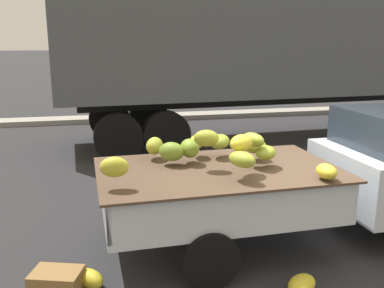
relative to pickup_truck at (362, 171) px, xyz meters
name	(u,v)px	position (x,y,z in m)	size (l,w,h in m)	color
ground	(290,245)	(-1.08, -0.18, -0.89)	(220.00, 220.00, 0.00)	#28282B
curb_strip	(170,116)	(-1.08, 9.34, -0.81)	(80.00, 0.80, 0.16)	gray
pickup_truck	(362,171)	(0.00, 0.00, 0.00)	(5.28, 1.93, 1.70)	silver
semi_trailer	(287,43)	(1.48, 5.84, 1.65)	(12.12, 3.19, 3.95)	#4C5156
fallen_banana_bunch_near_tailgate	(90,278)	(-3.65, -0.62, -0.79)	(0.37, 0.21, 0.20)	gold
fallen_banana_bunch_by_wheel	(302,284)	(-1.44, -1.21, -0.80)	(0.39, 0.26, 0.18)	gold
produce_crate	(57,282)	(-3.99, -0.66, -0.76)	(0.52, 0.36, 0.25)	olive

